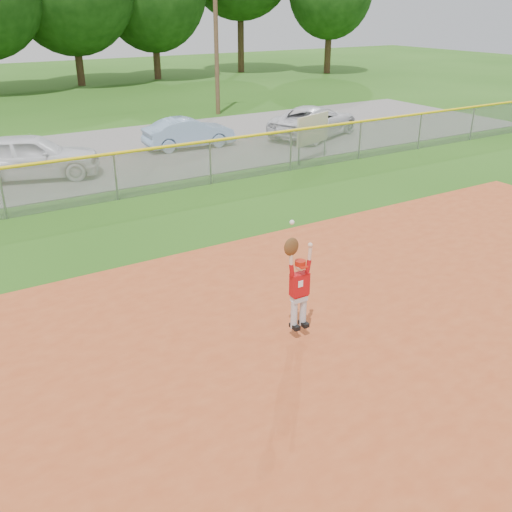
{
  "coord_description": "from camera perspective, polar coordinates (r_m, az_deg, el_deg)",
  "views": [
    {
      "loc": [
        -5.3,
        -7.06,
        5.73
      ],
      "look_at": [
        0.16,
        1.83,
        1.1
      ],
      "focal_mm": 40.0,
      "sensor_mm": 36.0,
      "label": 1
    }
  ],
  "objects": [
    {
      "name": "car_white_b",
      "position": [
        27.31,
        5.85,
        13.28
      ],
      "size": [
        5.59,
        4.16,
        1.41
      ],
      "primitive_type": "imported",
      "rotation": [
        0.0,
        0.0,
        1.98
      ],
      "color": "silver",
      "rests_on": "parking_strip"
    },
    {
      "name": "ground",
      "position": [
        10.53,
        4.55,
        -9.14
      ],
      "size": [
        120.0,
        120.0,
        0.0
      ],
      "primitive_type": "plane",
      "color": "#255413",
      "rests_on": "ground"
    },
    {
      "name": "clay_infield",
      "position": [
        8.79,
        16.63,
        -17.84
      ],
      "size": [
        24.0,
        16.0,
        0.04
      ],
      "primitive_type": "cube",
      "color": "#AB441E",
      "rests_on": "ground"
    },
    {
      "name": "outfield_fence",
      "position": [
        18.51,
        -13.89,
        8.05
      ],
      "size": [
        40.06,
        0.1,
        1.55
      ],
      "color": "gray",
      "rests_on": "ground"
    },
    {
      "name": "sponsor_sign",
      "position": [
        22.88,
        5.7,
        12.38
      ],
      "size": [
        1.94,
        0.71,
        1.81
      ],
      "color": "gray",
      "rests_on": "ground"
    },
    {
      "name": "parking_strip",
      "position": [
        24.34,
        -18.28,
        9.16
      ],
      "size": [
        44.0,
        10.0,
        0.03
      ],
      "primitive_type": "cube",
      "color": "slate",
      "rests_on": "ground"
    },
    {
      "name": "ballplayer",
      "position": [
        10.26,
        4.25,
        -2.74
      ],
      "size": [
        0.6,
        0.26,
        2.14
      ],
      "color": "silver",
      "rests_on": "ground"
    },
    {
      "name": "car_blue",
      "position": [
        25.09,
        -6.72,
        12.14
      ],
      "size": [
        3.94,
        1.58,
        1.27
      ],
      "primitive_type": "imported",
      "rotation": [
        0.0,
        0.0,
        1.51
      ],
      "color": "#809DBE",
      "rests_on": "parking_strip"
    },
    {
      "name": "car_white_a",
      "position": [
        21.82,
        -21.62,
        9.27
      ],
      "size": [
        5.0,
        3.18,
        1.59
      ],
      "primitive_type": "imported",
      "rotation": [
        0.0,
        0.0,
        1.27
      ],
      "color": "white",
      "rests_on": "parking_strip"
    },
    {
      "name": "power_lines",
      "position": [
        29.76,
        -20.63,
        20.51
      ],
      "size": [
        19.4,
        0.24,
        9.0
      ],
      "color": "#4C3823",
      "rests_on": "ground"
    }
  ]
}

